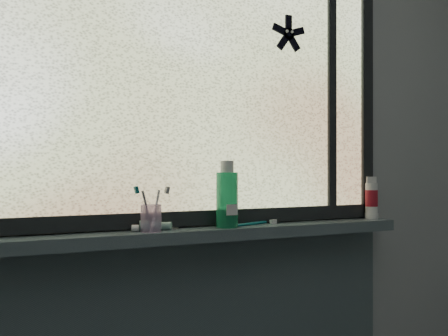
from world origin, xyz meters
TOP-DOWN VIEW (x-y plane):
  - wall_back at (0.00, 1.30)m, footprint 3.00×0.01m
  - windowsill at (0.00, 1.23)m, footprint 1.62×0.14m
  - window_pane at (0.00, 1.28)m, footprint 1.50×0.01m
  - frame_bottom at (0.00, 1.28)m, footprint 1.60×0.03m
  - frame_right at (0.78, 1.28)m, footprint 0.05×0.03m
  - frame_mullion at (0.60, 1.28)m, footprint 0.03×0.03m
  - starfish_sticker at (0.40, 1.27)m, footprint 0.15×0.02m
  - toothpaste_tube at (-0.13, 1.23)m, footprint 0.19×0.11m
  - toothbrush_cup at (-0.15, 1.21)m, footprint 0.07×0.07m
  - toothbrush_lying at (0.22, 1.23)m, footprint 0.22×0.10m
  - mouthwash_bottle at (0.12, 1.22)m, footprint 0.08×0.08m
  - cream_tube at (0.77, 1.23)m, footprint 0.05×0.05m

SIDE VIEW (x-z plane):
  - windowsill at x=0.00m, z-range 0.98..1.02m
  - toothbrush_lying at x=0.22m, z-range 1.02..1.04m
  - toothpaste_tube at x=-0.13m, z-range 1.02..1.05m
  - frame_bottom at x=0.00m, z-range 1.02..1.07m
  - toothbrush_cup at x=-0.15m, z-range 1.02..1.11m
  - cream_tube at x=0.77m, z-range 1.05..1.17m
  - mouthwash_bottle at x=0.12m, z-range 1.04..1.23m
  - wall_back at x=0.00m, z-range 0.00..2.50m
  - frame_right at x=0.78m, z-range 0.98..2.08m
  - window_pane at x=0.00m, z-range 1.03..2.03m
  - frame_mullion at x=0.60m, z-range 1.03..2.03m
  - starfish_sticker at x=0.40m, z-range 1.65..1.79m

